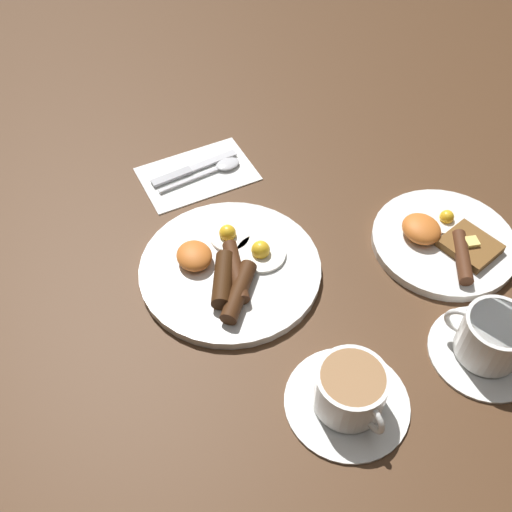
# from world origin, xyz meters

# --- Properties ---
(ground_plane) EXTENTS (3.00, 3.00, 0.00)m
(ground_plane) POSITION_xyz_m (0.00, 0.00, 0.00)
(ground_plane) COLOR #4C301C
(breakfast_plate_near) EXTENTS (0.29, 0.29, 0.04)m
(breakfast_plate_near) POSITION_xyz_m (0.00, -0.00, 0.01)
(breakfast_plate_near) COLOR white
(breakfast_plate_near) RESTS_ON ground_plane
(breakfast_plate_far) EXTENTS (0.23, 0.23, 0.05)m
(breakfast_plate_far) POSITION_xyz_m (0.10, 0.34, 0.01)
(breakfast_plate_far) COLOR white
(breakfast_plate_far) RESTS_ON ground_plane
(teacup_near) EXTENTS (0.17, 0.17, 0.07)m
(teacup_near) POSITION_xyz_m (0.27, 0.05, 0.03)
(teacup_near) COLOR white
(teacup_near) RESTS_ON ground_plane
(teacup_far) EXTENTS (0.16, 0.16, 0.08)m
(teacup_far) POSITION_xyz_m (0.29, 0.26, 0.03)
(teacup_far) COLOR white
(teacup_far) RESTS_ON ground_plane
(napkin) EXTENTS (0.14, 0.20, 0.01)m
(napkin) POSITION_xyz_m (-0.24, 0.04, 0.00)
(napkin) COLOR white
(napkin) RESTS_ON ground_plane
(knife) EXTENTS (0.03, 0.17, 0.01)m
(knife) POSITION_xyz_m (-0.25, 0.03, 0.01)
(knife) COLOR silver
(knife) RESTS_ON napkin
(spoon) EXTENTS (0.04, 0.16, 0.01)m
(spoon) POSITION_xyz_m (-0.23, 0.08, 0.01)
(spoon) COLOR silver
(spoon) RESTS_ON napkin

